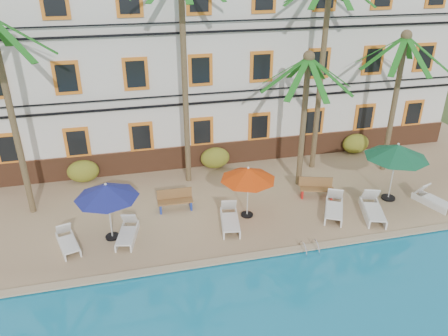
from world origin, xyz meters
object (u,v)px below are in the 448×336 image
object	(u,v)px
palm_b	(184,51)
umbrella_green	(397,151)
palm_d	(324,49)
pool_ladder	(309,250)
lounger_b	(127,232)
lounger_d	(334,207)
umbrella_red	(248,174)
palm_a	(6,92)
bench_right	(317,187)
lounger_f	(432,199)
bench_left	(175,200)
lounger_c	(230,219)
palm_e	(398,83)
lounger_a	(68,241)
umbrella_blue	(106,192)
palm_c	(305,101)
lounger_e	(373,209)

from	to	relation	value
palm_b	umbrella_green	bearing A→B (deg)	-24.56
palm_d	pool_ladder	distance (m)	9.36
lounger_b	lounger_d	bearing A→B (deg)	-1.46
umbrella_red	pool_ladder	distance (m)	3.78
palm_a	palm_b	size ratio (longest dim) A/B	0.83
bench_right	lounger_f	bearing A→B (deg)	-21.49
lounger_b	bench_left	world-z (taller)	bench_left
lounger_b	lounger_c	size ratio (longest dim) A/B	0.92
palm_e	umbrella_green	distance (m)	3.75
palm_a	lounger_b	distance (m)	6.97
palm_e	lounger_c	distance (m)	10.29
palm_d	lounger_c	xyz separation A→B (m)	(-5.47, -4.24, -5.71)
umbrella_red	lounger_d	bearing A→B (deg)	-11.08
palm_e	lounger_a	size ratio (longest dim) A/B	3.89
umbrella_blue	umbrella_red	xyz separation A→B (m)	(5.54, 0.30, -0.10)
palm_c	lounger_e	distance (m)	5.44
bench_left	bench_right	distance (m)	6.38
umbrella_red	umbrella_green	xyz separation A→B (m)	(6.58, -0.14, 0.38)
palm_b	lounger_a	xyz separation A→B (m)	(-5.29, -4.24, -5.96)
lounger_b	palm_c	bearing A→B (deg)	17.97
umbrella_blue	lounger_c	bearing A→B (deg)	-2.83
bench_right	lounger_d	bearing A→B (deg)	-85.53
lounger_c	bench_right	world-z (taller)	bench_right
lounger_a	bench_right	size ratio (longest dim) A/B	1.13
lounger_b	palm_a	bearing A→B (deg)	142.66
palm_e	bench_left	bearing A→B (deg)	-172.72
lounger_f	palm_b	bearing A→B (deg)	154.63
palm_c	palm_a	bearing A→B (deg)	178.51
palm_c	bench_right	size ratio (longest dim) A/B	4.01
umbrella_blue	lounger_b	size ratio (longest dim) A/B	1.29
umbrella_red	lounger_d	world-z (taller)	umbrella_red
umbrella_red	umbrella_blue	bearing A→B (deg)	-176.89
lounger_a	bench_right	distance (m)	10.75
lounger_d	pool_ladder	world-z (taller)	lounger_d
palm_e	umbrella_red	bearing A→B (deg)	-162.00
palm_c	lounger_f	xyz separation A→B (m)	(4.96, -3.18, -3.85)
palm_e	pool_ladder	distance (m)	9.50
palm_d	umbrella_green	size ratio (longest dim) A/B	3.50
palm_b	lounger_a	distance (m)	9.03
palm_a	lounger_c	xyz separation A→B (m)	(7.94, -2.99, -4.96)
palm_c	lounger_f	size ratio (longest dim) A/B	3.44
bench_left	lounger_f	bearing A→B (deg)	-11.49
umbrella_red	pool_ladder	xyz separation A→B (m)	(1.59, -2.82, -1.96)
umbrella_blue	lounger_e	xyz separation A→B (m)	(10.67, -0.91, -1.74)
palm_a	umbrella_blue	distance (m)	5.35
lounger_a	palm_d	bearing A→B (deg)	19.81
palm_c	bench_right	distance (m)	3.90
palm_e	umbrella_red	world-z (taller)	palm_e
bench_right	pool_ladder	size ratio (longest dim) A/B	2.11
palm_b	palm_c	xyz separation A→B (m)	(5.05, -1.57, -2.10)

